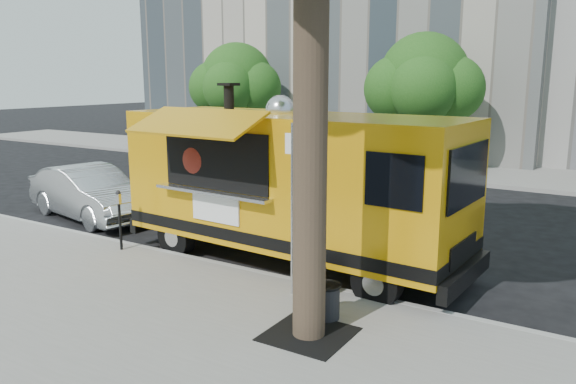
{
  "coord_description": "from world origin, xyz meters",
  "views": [
    {
      "loc": [
        6.41,
        -9.52,
        3.89
      ],
      "look_at": [
        0.5,
        0.0,
        1.59
      ],
      "focal_mm": 35.0,
      "sensor_mm": 36.0,
      "label": 1
    }
  ],
  "objects_px": {
    "trash_bin_left": "(326,300)",
    "trash_bin_right": "(313,281)",
    "sign_post": "(292,199)",
    "far_tree_b": "(424,79)",
    "parking_meter": "(119,213)",
    "sedan": "(90,193)",
    "food_truck": "(289,182)",
    "far_tree_a": "(237,80)"
  },
  "relations": [
    {
      "from": "far_tree_b",
      "to": "trash_bin_left",
      "type": "relative_size",
      "value": 9.74
    },
    {
      "from": "far_tree_a",
      "to": "sign_post",
      "type": "relative_size",
      "value": 1.79
    },
    {
      "from": "far_tree_b",
      "to": "parking_meter",
      "type": "distance_m",
      "value": 14.48
    },
    {
      "from": "sign_post",
      "to": "trash_bin_left",
      "type": "xyz_separation_m",
      "value": [
        0.99,
        -0.6,
        -1.4
      ]
    },
    {
      "from": "food_truck",
      "to": "sedan",
      "type": "distance_m",
      "value": 6.83
    },
    {
      "from": "far_tree_b",
      "to": "parking_meter",
      "type": "height_order",
      "value": "far_tree_b"
    },
    {
      "from": "far_tree_b",
      "to": "parking_meter",
      "type": "bearing_deg",
      "value": -98.1
    },
    {
      "from": "food_truck",
      "to": "parking_meter",
      "type": "bearing_deg",
      "value": -152.82
    },
    {
      "from": "trash_bin_left",
      "to": "trash_bin_right",
      "type": "bearing_deg",
      "value": 132.92
    },
    {
      "from": "sign_post",
      "to": "parking_meter",
      "type": "distance_m",
      "value": 4.64
    },
    {
      "from": "sign_post",
      "to": "trash_bin_right",
      "type": "distance_m",
      "value": 1.46
    },
    {
      "from": "sign_post",
      "to": "trash_bin_right",
      "type": "xyz_separation_m",
      "value": [
        0.4,
        0.03,
        -1.41
      ]
    },
    {
      "from": "sedan",
      "to": "sign_post",
      "type": "bearing_deg",
      "value": -93.93
    },
    {
      "from": "trash_bin_left",
      "to": "trash_bin_right",
      "type": "xyz_separation_m",
      "value": [
        -0.59,
        0.63,
        -0.01
      ]
    },
    {
      "from": "sign_post",
      "to": "food_truck",
      "type": "distance_m",
      "value": 2.06
    },
    {
      "from": "far_tree_b",
      "to": "trash_bin_right",
      "type": "xyz_separation_m",
      "value": [
        2.95,
        -14.22,
        -3.39
      ]
    },
    {
      "from": "sedan",
      "to": "trash_bin_left",
      "type": "distance_m",
      "value": 9.26
    },
    {
      "from": "sign_post",
      "to": "sedan",
      "type": "xyz_separation_m",
      "value": [
        -7.87,
        2.09,
        -1.12
      ]
    },
    {
      "from": "sign_post",
      "to": "parking_meter",
      "type": "relative_size",
      "value": 2.25
    },
    {
      "from": "sedan",
      "to": "trash_bin_left",
      "type": "xyz_separation_m",
      "value": [
        8.86,
        -2.7,
        -0.28
      ]
    },
    {
      "from": "food_truck",
      "to": "trash_bin_left",
      "type": "xyz_separation_m",
      "value": [
        2.11,
        -2.32,
        -1.31
      ]
    },
    {
      "from": "far_tree_b",
      "to": "food_truck",
      "type": "height_order",
      "value": "far_tree_b"
    },
    {
      "from": "parking_meter",
      "to": "trash_bin_right",
      "type": "relative_size",
      "value": 2.45
    },
    {
      "from": "far_tree_b",
      "to": "trash_bin_left",
      "type": "height_order",
      "value": "far_tree_b"
    },
    {
      "from": "parking_meter",
      "to": "trash_bin_left",
      "type": "relative_size",
      "value": 2.36
    },
    {
      "from": "far_tree_a",
      "to": "parking_meter",
      "type": "relative_size",
      "value": 4.01
    },
    {
      "from": "parking_meter",
      "to": "trash_bin_right",
      "type": "distance_m",
      "value": 4.98
    },
    {
      "from": "sedan",
      "to": "food_truck",
      "type": "bearing_deg",
      "value": -82.19
    },
    {
      "from": "sedan",
      "to": "trash_bin_right",
      "type": "distance_m",
      "value": 8.52
    },
    {
      "from": "parking_meter",
      "to": "food_truck",
      "type": "height_order",
      "value": "food_truck"
    },
    {
      "from": "far_tree_a",
      "to": "trash_bin_right",
      "type": "bearing_deg",
      "value": -49.15
    },
    {
      "from": "far_tree_a",
      "to": "trash_bin_right",
      "type": "xyz_separation_m",
      "value": [
        11.95,
        -13.82,
        -3.33
      ]
    },
    {
      "from": "food_truck",
      "to": "far_tree_a",
      "type": "bearing_deg",
      "value": 133.96
    },
    {
      "from": "parking_meter",
      "to": "trash_bin_left",
      "type": "xyz_separation_m",
      "value": [
        5.54,
        -0.8,
        -0.53
      ]
    },
    {
      "from": "food_truck",
      "to": "trash_bin_left",
      "type": "distance_m",
      "value": 3.4
    },
    {
      "from": "trash_bin_left",
      "to": "sign_post",
      "type": "bearing_deg",
      "value": 148.63
    },
    {
      "from": "sedan",
      "to": "trash_bin_left",
      "type": "relative_size",
      "value": 7.87
    },
    {
      "from": "sedan",
      "to": "trash_bin_right",
      "type": "xyz_separation_m",
      "value": [
        8.27,
        -2.06,
        -0.29
      ]
    },
    {
      "from": "far_tree_a",
      "to": "trash_bin_right",
      "type": "relative_size",
      "value": 9.82
    },
    {
      "from": "sign_post",
      "to": "sedan",
      "type": "distance_m",
      "value": 8.22
    },
    {
      "from": "trash_bin_right",
      "to": "far_tree_b",
      "type": "bearing_deg",
      "value": 101.72
    },
    {
      "from": "far_tree_a",
      "to": "sedan",
      "type": "relative_size",
      "value": 1.2
    }
  ]
}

